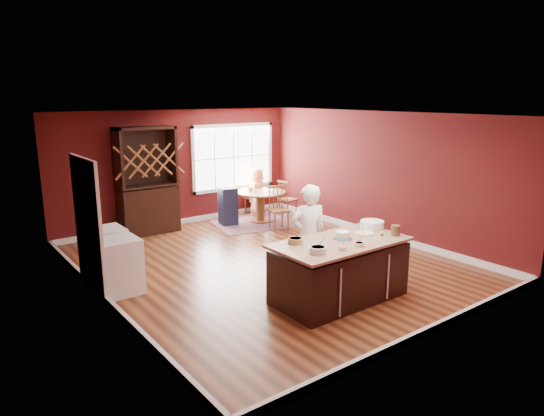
{
  "coord_description": "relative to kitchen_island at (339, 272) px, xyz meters",
  "views": [
    {
      "loc": [
        -5.01,
        -6.84,
        3.04
      ],
      "look_at": [
        0.06,
        -0.08,
        1.05
      ],
      "focal_mm": 32.0,
      "sensor_mm": 36.0,
      "label": 1
    }
  ],
  "objects": [
    {
      "name": "room_shell",
      "position": [
        0.08,
        1.95,
        0.91
      ],
      "size": [
        7.0,
        7.0,
        7.0
      ],
      "color": "brown",
      "rests_on": "ground"
    },
    {
      "name": "window",
      "position": [
        1.58,
        5.42,
        1.06
      ],
      "size": [
        2.36,
        0.1,
        1.66
      ],
      "primitive_type": null,
      "color": "white",
      "rests_on": "room_shell"
    },
    {
      "name": "doorway",
      "position": [
        -2.89,
        2.55,
        0.59
      ],
      "size": [
        0.08,
        1.26,
        2.13
      ],
      "primitive_type": null,
      "color": "white",
      "rests_on": "room_shell"
    },
    {
      "name": "kitchen_island",
      "position": [
        0.0,
        0.0,
        0.0
      ],
      "size": [
        2.07,
        1.09,
        0.92
      ],
      "color": "black",
      "rests_on": "ground"
    },
    {
      "name": "dining_table",
      "position": [
        1.74,
        4.48,
        0.1
      ],
      "size": [
        1.22,
        1.22,
        0.75
      ],
      "color": "brown",
      "rests_on": "ground"
    },
    {
      "name": "baker",
      "position": [
        0.0,
        0.72,
        0.4
      ],
      "size": [
        0.71,
        0.58,
        1.67
      ],
      "primitive_type": "imported",
      "rotation": [
        0.0,
        0.0,
        2.81
      ],
      "color": "white",
      "rests_on": "ground"
    },
    {
      "name": "layer_cake",
      "position": [
        0.08,
        0.04,
        0.54
      ],
      "size": [
        0.3,
        0.3,
        0.12
      ],
      "primitive_type": null,
      "color": "white",
      "rests_on": "kitchen_island"
    },
    {
      "name": "bowl_blue",
      "position": [
        -0.65,
        -0.22,
        0.53
      ],
      "size": [
        0.24,
        0.24,
        0.09
      ],
      "primitive_type": "cylinder",
      "color": "white",
      "rests_on": "kitchen_island"
    },
    {
      "name": "bowl_yellow",
      "position": [
        -0.61,
        0.31,
        0.52
      ],
      "size": [
        0.22,
        0.22,
        0.08
      ],
      "primitive_type": "cylinder",
      "color": "olive",
      "rests_on": "kitchen_island"
    },
    {
      "name": "bowl_pink",
      "position": [
        -0.27,
        -0.33,
        0.51
      ],
      "size": [
        0.14,
        0.14,
        0.05
      ],
      "primitive_type": "cylinder",
      "color": "silver",
      "rests_on": "kitchen_island"
    },
    {
      "name": "bowl_olive",
      "position": [
        0.04,
        -0.34,
        0.51
      ],
      "size": [
        0.14,
        0.14,
        0.05
      ],
      "primitive_type": "cylinder",
      "color": "beige",
      "rests_on": "kitchen_island"
    },
    {
      "name": "drinking_glass",
      "position": [
        0.41,
        -0.03,
        0.56
      ],
      "size": [
        0.08,
        0.08,
        0.17
      ],
      "primitive_type": "cylinder",
      "color": "white",
      "rests_on": "kitchen_island"
    },
    {
      "name": "dinner_plate",
      "position": [
        0.57,
        0.04,
        0.49
      ],
      "size": [
        0.29,
        0.29,
        0.02
      ],
      "primitive_type": "cylinder",
      "color": "beige",
      "rests_on": "kitchen_island"
    },
    {
      "name": "white_tub",
      "position": [
        0.89,
        0.18,
        0.55
      ],
      "size": [
        0.38,
        0.38,
        0.13
      ],
      "primitive_type": "cylinder",
      "color": "silver",
      "rests_on": "kitchen_island"
    },
    {
      "name": "stoneware_crock",
      "position": [
        0.88,
        -0.3,
        0.56
      ],
      "size": [
        0.14,
        0.14,
        0.16
      ],
      "primitive_type": "cylinder",
      "color": "#46311D",
      "rests_on": "kitchen_island"
    },
    {
      "name": "toy_figurine",
      "position": [
        0.71,
        -0.19,
        0.52
      ],
      "size": [
        0.04,
        0.04,
        0.07
      ],
      "primitive_type": null,
      "color": "#FFF829",
      "rests_on": "kitchen_island"
    },
    {
      "name": "rug",
      "position": [
        1.74,
        4.48,
        -0.43
      ],
      "size": [
        2.63,
        2.24,
        0.01
      ],
      "primitive_type": "cube",
      "rotation": [
        0.0,
        0.0,
        -0.22
      ],
      "color": "brown",
      "rests_on": "ground"
    },
    {
      "name": "chair_east",
      "position": [
        2.61,
        4.5,
        0.03
      ],
      "size": [
        0.43,
        0.44,
        0.94
      ],
      "primitive_type": null,
      "rotation": [
        0.0,
        0.0,
        1.7
      ],
      "color": "brown",
      "rests_on": "ground"
    },
    {
      "name": "chair_south",
      "position": [
        1.63,
        3.61,
        0.07
      ],
      "size": [
        0.51,
        0.5,
        1.02
      ],
      "primitive_type": null,
      "rotation": [
        0.0,
        0.0,
        -0.24
      ],
      "color": "brown",
      "rests_on": "ground"
    },
    {
      "name": "chair_north",
      "position": [
        2.09,
        5.26,
        0.04
      ],
      "size": [
        0.48,
        0.47,
        0.96
      ],
      "primitive_type": null,
      "rotation": [
        0.0,
        0.0,
        3.37
      ],
      "color": "#9B653C",
      "rests_on": "ground"
    },
    {
      "name": "seated_woman",
      "position": [
        2.03,
        5.02,
        0.18
      ],
      "size": [
        0.72,
        0.67,
        1.23
      ],
      "primitive_type": "imported",
      "rotation": [
        0.0,
        0.0,
        3.78
      ],
      "color": "#EF8E5F",
      "rests_on": "ground"
    },
    {
      "name": "high_chair",
      "position": [
        0.96,
        4.71,
        0.03
      ],
      "size": [
        0.44,
        0.44,
        0.93
      ],
      "primitive_type": null,
      "rotation": [
        0.0,
        0.0,
        -0.18
      ],
      "color": "#171D33",
      "rests_on": "ground"
    },
    {
      "name": "toddler",
      "position": [
        0.99,
        4.83,
        0.37
      ],
      "size": [
        0.18,
        0.14,
        0.26
      ],
      "primitive_type": null,
      "color": "#8CA5BF",
      "rests_on": "high_chair"
    },
    {
      "name": "table_plate",
      "position": [
        1.96,
        4.36,
        0.32
      ],
      "size": [
        0.19,
        0.19,
        0.01
      ],
      "primitive_type": "cylinder",
      "color": "beige",
      "rests_on": "dining_table"
    },
    {
      "name": "table_cup",
      "position": [
        1.54,
        4.62,
        0.36
      ],
      "size": [
        0.15,
        0.15,
        0.1
      ],
      "primitive_type": "imported",
      "rotation": [
        0.0,
        0.0,
        -0.19
      ],
      "color": "white",
      "rests_on": "dining_table"
    },
    {
      "name": "hutch",
      "position": [
        -0.83,
        5.17,
        0.74
      ],
      "size": [
        1.29,
        0.54,
        2.36
      ],
      "primitive_type": "cube",
      "color": "black",
      "rests_on": "ground"
    },
    {
      "name": "washer",
      "position": [
        -2.56,
        2.23,
        -0.0
      ],
      "size": [
        0.6,
        0.58,
        0.87
      ],
      "primitive_type": "cube",
      "color": "white",
      "rests_on": "ground"
    },
    {
      "name": "dryer",
      "position": [
        -2.56,
        2.87,
        0.01
      ],
      "size": [
        0.62,
        0.6,
        0.89
      ],
      "primitive_type": "cube",
      "color": "silver",
      "rests_on": "ground"
    }
  ]
}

